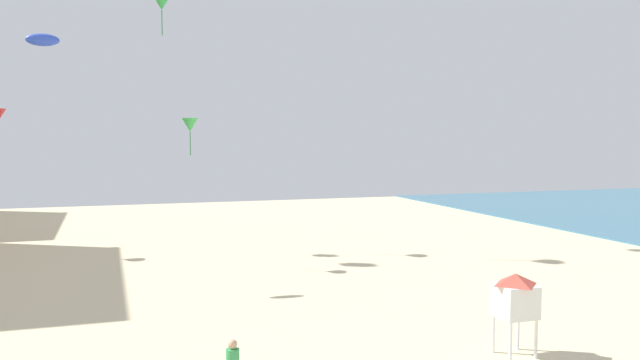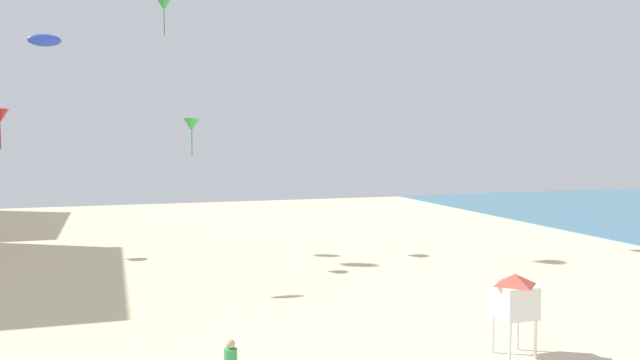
% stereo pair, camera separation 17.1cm
% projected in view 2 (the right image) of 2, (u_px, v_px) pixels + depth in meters
% --- Properties ---
extents(lifeguard_stand, '(1.10, 1.10, 2.55)m').
position_uv_depth(lifeguard_stand, '(515.00, 297.00, 19.73)').
color(lifeguard_stand, white).
rests_on(lifeguard_stand, ground).
extents(kite_green_delta, '(1.03, 1.03, 2.34)m').
position_uv_depth(kite_green_delta, '(164.00, 3.00, 38.96)').
color(kite_green_delta, green).
extents(kite_red_delta_2, '(1.02, 1.02, 2.31)m').
position_uv_depth(kite_red_delta_2, '(0.00, 116.00, 36.79)').
color(kite_red_delta_2, red).
extents(kite_blue_parafoil, '(1.43, 0.40, 0.56)m').
position_uv_depth(kite_blue_parafoil, '(44.00, 40.00, 28.91)').
color(kite_blue_parafoil, blue).
extents(kite_green_delta_3, '(0.85, 0.85, 1.92)m').
position_uv_depth(kite_green_delta_3, '(192.00, 125.00, 33.42)').
color(kite_green_delta_3, green).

